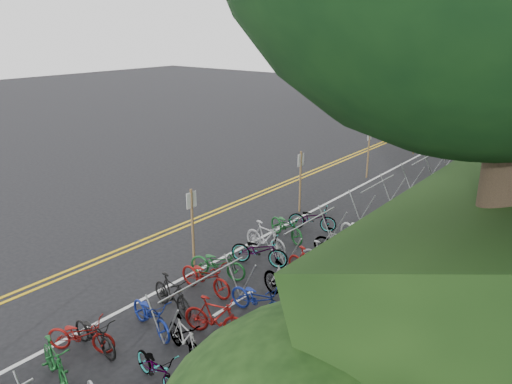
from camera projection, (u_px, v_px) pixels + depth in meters
ground at (34, 329)px, 12.39m from camera, size 120.00×120.00×0.00m
road_markings at (287, 218)px, 19.53m from camera, size 7.47×80.00×0.01m
red_curb at (433, 233)px, 17.96m from camera, size 0.25×28.00×0.10m
bike_racks_rest at (377, 191)px, 20.03m from camera, size 1.14×23.00×1.17m
signposts_rest at (338, 162)px, 22.00m from camera, size 0.08×18.40×2.50m
bike_front at (81, 335)px, 11.43m from camera, size 1.32×1.72×0.87m
bike_valet at (218, 293)px, 13.13m from camera, size 3.46×14.54×1.10m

